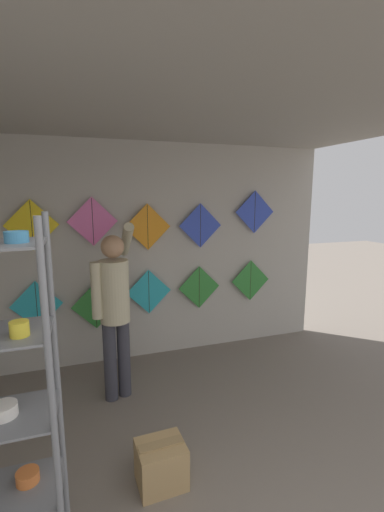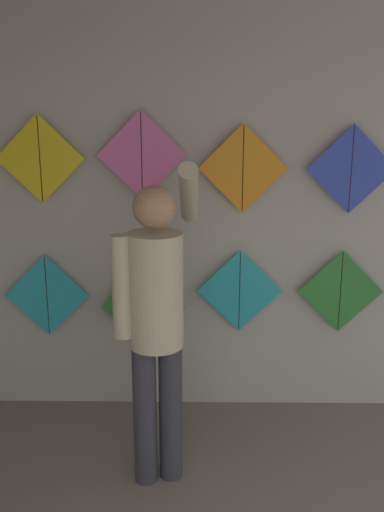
{
  "view_description": "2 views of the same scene",
  "coord_description": "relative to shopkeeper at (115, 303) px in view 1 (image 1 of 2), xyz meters",
  "views": [
    {
      "loc": [
        -0.9,
        -0.54,
        2.15
      ],
      "look_at": [
        0.46,
        3.48,
        1.38
      ],
      "focal_mm": 24.0,
      "sensor_mm": 36.0,
      "label": 1
    },
    {
      "loc": [
        -0.34,
        -0.03,
        2.17
      ],
      "look_at": [
        -0.38,
        3.48,
        1.21
      ],
      "focal_mm": 40.0,
      "sensor_mm": 36.0,
      "label": 2
    }
  ],
  "objects": [
    {
      "name": "kite_1",
      "position": [
        -0.16,
        0.81,
        -0.28
      ],
      "size": [
        0.59,
        0.01,
        0.59
      ],
      "color": "#338C38"
    },
    {
      "name": "kite_4",
      "position": [
        2.0,
        0.81,
        -0.12
      ],
      "size": [
        0.59,
        0.01,
        0.59
      ],
      "color": "#338C38"
    },
    {
      "name": "kite_3",
      "position": [
        1.22,
        0.81,
        -0.16
      ],
      "size": [
        0.59,
        0.01,
        0.59
      ],
      "color": "#338C38"
    },
    {
      "name": "back_panel",
      "position": [
        0.57,
        0.9,
        0.35
      ],
      "size": [
        4.88,
        0.06,
        2.8
      ],
      "primitive_type": "cube",
      "color": "#BCB7AD",
      "rests_on": "ground"
    },
    {
      "name": "kite_6",
      "position": [
        -0.14,
        0.81,
        0.78
      ],
      "size": [
        0.59,
        0.01,
        0.59
      ],
      "color": "pink"
    },
    {
      "name": "kite_9",
      "position": [
        2.04,
        0.81,
        0.86
      ],
      "size": [
        0.59,
        0.01,
        0.59
      ],
      "color": "blue"
    },
    {
      "name": "kite_7",
      "position": [
        0.52,
        0.81,
        0.69
      ],
      "size": [
        0.59,
        0.01,
        0.59
      ],
      "color": "orange"
    },
    {
      "name": "cardboard_box",
      "position": [
        0.17,
        -1.26,
        -0.89
      ],
      "size": [
        0.36,
        0.31,
        0.34
      ],
      "rotation": [
        0.0,
        0.0,
        0.04
      ],
      "color": "tan",
      "rests_on": "ground"
    },
    {
      "name": "kite_0",
      "position": [
        -0.83,
        0.81,
        -0.19
      ],
      "size": [
        0.59,
        0.01,
        0.59
      ],
      "color": "#28B2C6"
    },
    {
      "name": "kite_8",
      "position": [
        1.23,
        0.81,
        0.69
      ],
      "size": [
        0.59,
        0.01,
        0.59
      ],
      "color": "blue"
    },
    {
      "name": "kite_2",
      "position": [
        0.52,
        0.81,
        -0.16
      ],
      "size": [
        0.59,
        0.01,
        0.59
      ],
      "color": "#28B2C6"
    },
    {
      "name": "kite_5",
      "position": [
        -0.81,
        0.81,
        0.75
      ],
      "size": [
        0.59,
        0.01,
        0.59
      ],
      "color": "yellow"
    },
    {
      "name": "shopkeeper",
      "position": [
        0.0,
        0.0,
        0.0
      ],
      "size": [
        0.46,
        0.7,
        1.87
      ],
      "rotation": [
        0.0,
        0.0,
        0.27
      ],
      "color": "#383842",
      "rests_on": "ground"
    },
    {
      "name": "ceiling_slab",
      "position": [
        0.57,
        -1.03,
        1.77
      ],
      "size": [
        4.88,
        4.58,
        0.04
      ],
      "primitive_type": "cube",
      "color": "#A8A399"
    }
  ]
}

